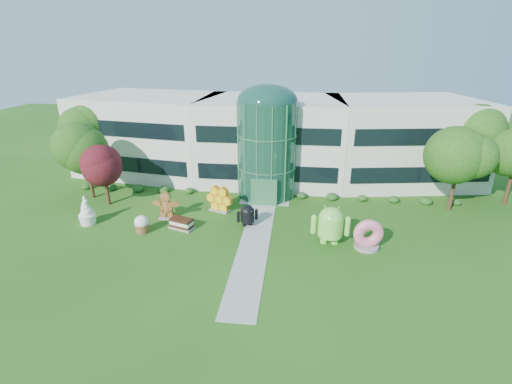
# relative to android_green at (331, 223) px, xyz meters

# --- Properties ---
(ground) EXTENTS (140.00, 140.00, 0.00)m
(ground) POSITION_rel_android_green_xyz_m (-5.99, -2.08, -1.82)
(ground) COLOR #215114
(ground) RESTS_ON ground
(building) EXTENTS (46.00, 15.00, 9.30)m
(building) POSITION_rel_android_green_xyz_m (-5.99, 15.92, 2.83)
(building) COLOR beige
(building) RESTS_ON ground
(atrium) EXTENTS (6.00, 6.00, 9.80)m
(atrium) POSITION_rel_android_green_xyz_m (-5.99, 9.92, 3.08)
(atrium) COLOR #194738
(atrium) RESTS_ON ground
(walkway) EXTENTS (2.40, 20.00, 0.04)m
(walkway) POSITION_rel_android_green_xyz_m (-5.99, -0.08, -1.80)
(walkway) COLOR #9E9E93
(walkway) RESTS_ON ground
(tree_red) EXTENTS (4.00, 4.00, 6.00)m
(tree_red) POSITION_rel_android_green_xyz_m (-21.49, 5.42, 1.18)
(tree_red) COLOR #3F0C14
(tree_red) RESTS_ON ground
(trees_backdrop) EXTENTS (52.00, 8.00, 8.40)m
(trees_backdrop) POSITION_rel_android_green_xyz_m (-5.99, 10.92, 2.38)
(trees_backdrop) COLOR #1E4A12
(trees_backdrop) RESTS_ON ground
(android_green) EXTENTS (3.27, 2.22, 3.65)m
(android_green) POSITION_rel_android_green_xyz_m (0.00, 0.00, 0.00)
(android_green) COLOR #79DC46
(android_green) RESTS_ON ground
(android_black) EXTENTS (2.38, 2.04, 2.28)m
(android_black) POSITION_rel_android_green_xyz_m (-7.00, 2.29, -0.68)
(android_black) COLOR black
(android_black) RESTS_ON ground
(donut) EXTENTS (2.56, 1.51, 2.51)m
(donut) POSITION_rel_android_green_xyz_m (2.87, -0.41, -0.57)
(donut) COLOR #D75174
(donut) RESTS_ON ground
(gingerbread) EXTENTS (2.93, 1.27, 2.65)m
(gingerbread) POSITION_rel_android_green_xyz_m (-14.58, 2.97, -0.50)
(gingerbread) COLOR brown
(gingerbread) RESTS_ON ground
(ice_cream_sandwich) EXTENTS (2.38, 1.71, 0.96)m
(ice_cream_sandwich) POSITION_rel_android_green_xyz_m (-12.61, 1.11, -1.34)
(ice_cream_sandwich) COLOR black
(ice_cream_sandwich) RESTS_ON ground
(honeycomb) EXTENTS (3.09, 2.00, 2.29)m
(honeycomb) POSITION_rel_android_green_xyz_m (-10.07, 5.10, -0.68)
(honeycomb) COLOR yellow
(honeycomb) RESTS_ON ground
(froyo) EXTENTS (1.77, 1.77, 2.72)m
(froyo) POSITION_rel_android_green_xyz_m (-21.22, 1.03, -0.46)
(froyo) COLOR white
(froyo) RESTS_ON ground
(cupcake) EXTENTS (1.32, 1.32, 1.57)m
(cupcake) POSITION_rel_android_green_xyz_m (-15.74, 0.03, -1.04)
(cupcake) COLOR white
(cupcake) RESTS_ON ground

